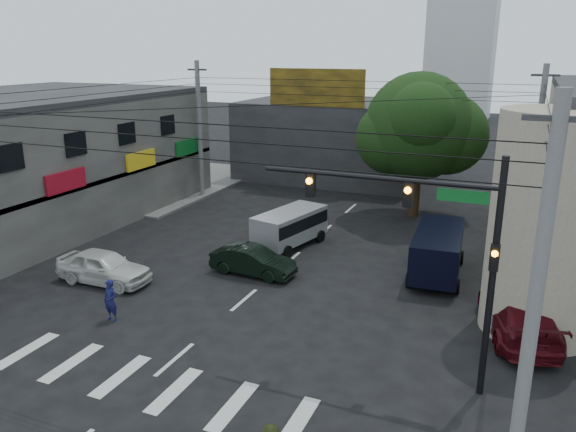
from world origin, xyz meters
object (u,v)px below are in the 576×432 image
Objects in this scene: traffic_gantry at (435,233)px; silver_minivan at (290,229)px; utility_pole_near_right at (534,306)px; maroon_sedan at (519,315)px; utility_pole_far_right at (536,152)px; traffic_officer at (111,301)px; utility_pole_far_left at (200,130)px; white_compact at (104,267)px; street_tree at (419,127)px; dark_sedan at (253,261)px; navy_van at (437,253)px.

traffic_gantry is 1.53× the size of silver_minivan.
utility_pole_near_right is 8.68m from maroon_sedan.
traffic_officer is at bearing -129.16° from utility_pole_far_right.
traffic_gantry is 25.00m from utility_pole_far_left.
utility_pole_far_left is (-21.00, 20.50, 0.00)m from utility_pole_near_right.
traffic_gantry is 1.66× the size of white_compact.
traffic_gantry is 1.25× the size of maroon_sedan.
dark_sedan is (-4.89, -12.36, -4.82)m from street_tree.
traffic_gantry is 1.80× the size of dark_sedan.
utility_pole_far_right is 1.71× the size of navy_van.
utility_pole_far_left is 15.78m from white_compact.
traffic_officer is (6.71, -17.55, -3.78)m from utility_pole_far_left.
navy_van is at bearing -25.22° from utility_pole_far_left.
utility_pole_near_right reaches higher than dark_sedan.
silver_minivan is at bearing -36.56° from utility_pole_far_left.
street_tree reaches higher than silver_minivan.
utility_pole_far_right reaches higher than dark_sedan.
utility_pole_far_left is 1.00× the size of utility_pole_far_right.
street_tree is 20.65m from traffic_officer.
dark_sedan is 11.39m from maroon_sedan.
utility_pole_far_right is at bearing 0.00° from utility_pole_far_left.
traffic_officer is (-11.61, -0.54, -4.01)m from traffic_gantry.
street_tree is 14.14m from dark_sedan.
street_tree is at bearing 101.99° from traffic_gantry.
traffic_gantry reaches higher than traffic_officer.
maroon_sedan is (-0.08, 7.79, -3.82)m from utility_pole_near_right.
silver_minivan is (-8.65, 9.83, -3.89)m from traffic_gantry.
utility_pole_far_right is (0.00, 20.50, 0.00)m from utility_pole_near_right.
street_tree is 0.95× the size of utility_pole_near_right.
utility_pole_far_left reaches higher than maroon_sedan.
utility_pole_near_right is at bearing 77.11° from maroon_sedan.
utility_pole_near_right is at bearing -44.31° from utility_pole_far_left.
silver_minivan is at bearing -39.70° from maroon_sedan.
utility_pole_near_right is at bearing -109.26° from white_compact.
utility_pole_far_left is at bearing 14.53° from white_compact.
street_tree is 2.00× the size of white_compact.
dark_sedan is 4.20m from silver_minivan.
street_tree is 15.84m from maroon_sedan.
traffic_gantry is at bearing -42.86° from utility_pole_far_left.
navy_van is (13.33, 6.60, 0.32)m from white_compact.
utility_pole_far_right is 22.85m from white_compact.
traffic_gantry is 1.34× the size of navy_van.
utility_pole_far_right is at bearing -103.87° from maroon_sedan.
traffic_gantry is at bearing -125.40° from silver_minivan.
maroon_sedan is 1.07× the size of navy_van.
street_tree is at bearing 171.25° from utility_pole_far_right.
utility_pole_near_right is (2.68, -3.50, -0.23)m from traffic_gantry.
dark_sedan is 6.57m from white_compact.
navy_van is (7.66, -0.99, 0.11)m from silver_minivan.
utility_pole_far_right is 16.56m from dark_sedan.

